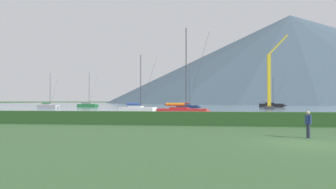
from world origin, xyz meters
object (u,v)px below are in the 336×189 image
sailboat_slip_1 (49,106)px  sailboat_slip_3 (138,109)px  sailboat_slip_0 (272,105)px  person_seated_viewer (308,122)px  sailboat_slip_6 (88,105)px  sailboat_slip_5 (188,107)px  sailboat_slip_4 (183,112)px  dock_crane (270,85)px

sailboat_slip_1 → sailboat_slip_3: 42.05m
sailboat_slip_0 → person_seated_viewer: (-15.01, -83.03, 0.26)m
sailboat_slip_3 → person_seated_viewer: size_ratio=6.36×
sailboat_slip_1 → sailboat_slip_6: size_ratio=0.87×
sailboat_slip_6 → sailboat_slip_5: bearing=-20.5°
sailboat_slip_3 → sailboat_slip_4: 13.62m
sailboat_slip_0 → sailboat_slip_1: 69.16m
sailboat_slip_3 → dock_crane: bearing=51.9°
person_seated_viewer → dock_crane: size_ratio=0.09×
sailboat_slip_1 → person_seated_viewer: (50.48, -60.83, 0.38)m
sailboat_slip_3 → sailboat_slip_5: (7.15, 27.78, -0.05)m
sailboat_slip_1 → sailboat_slip_5: bearing=9.7°
sailboat_slip_5 → person_seated_viewer: bearing=-69.6°
sailboat_slip_0 → sailboat_slip_1: bearing=-150.1°
dock_crane → sailboat_slip_5: bearing=171.5°
sailboat_slip_4 → sailboat_slip_0: bearing=70.7°
dock_crane → sailboat_slip_0: bearing=77.4°
sailboat_slip_4 → dock_crane: 40.26m
sailboat_slip_5 → sailboat_slip_6: size_ratio=0.91×
sailboat_slip_5 → sailboat_slip_3: bearing=-94.3°
sailboat_slip_0 → sailboat_slip_5: (-26.19, -21.52, -0.13)m
sailboat_slip_1 → sailboat_slip_4: (40.98, -37.47, 0.10)m
sailboat_slip_0 → sailboat_slip_5: bearing=-129.4°
sailboat_slip_3 → sailboat_slip_0: bearing=66.3°
sailboat_slip_1 → person_seated_viewer: size_ratio=6.07×
sailboat_slip_4 → person_seated_viewer: 25.22m
sailboat_slip_4 → dock_crane: size_ratio=0.68×
sailboat_slip_1 → sailboat_slip_3: sailboat_slip_3 is taller
sailboat_slip_5 → dock_crane: (20.68, -3.07, 5.52)m
sailboat_slip_6 → dock_crane: bearing=-15.0°
sailboat_slip_4 → dock_crane: bearing=64.6°
sailboat_slip_1 → sailboat_slip_6: sailboat_slip_6 is taller
sailboat_slip_1 → dock_crane: (59.99, -2.39, 5.51)m
person_seated_viewer → sailboat_slip_4: bearing=102.5°
sailboat_slip_4 → person_seated_viewer: (9.50, -23.36, 0.28)m
sailboat_slip_3 → sailboat_slip_4: sailboat_slip_4 is taller
sailboat_slip_0 → sailboat_slip_6: sailboat_slip_6 is taller
sailboat_slip_0 → dock_crane: 25.77m
sailboat_slip_1 → dock_crane: bearing=6.4°
person_seated_viewer → dock_crane: (9.50, 58.44, 5.13)m
sailboat_slip_6 → person_seated_viewer: size_ratio=6.98×
sailboat_slip_0 → sailboat_slip_3: bearing=-112.9°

